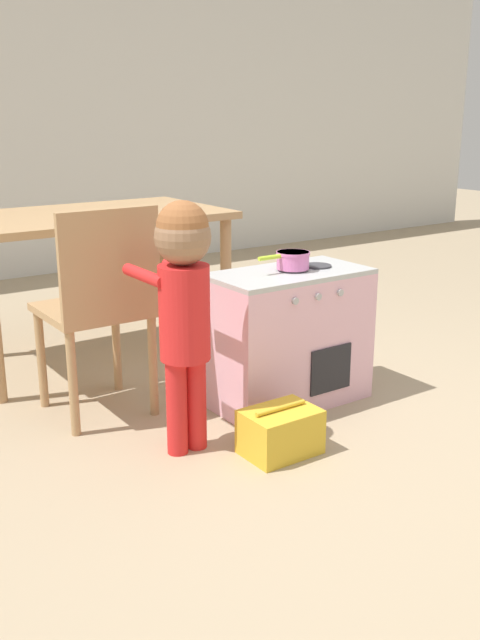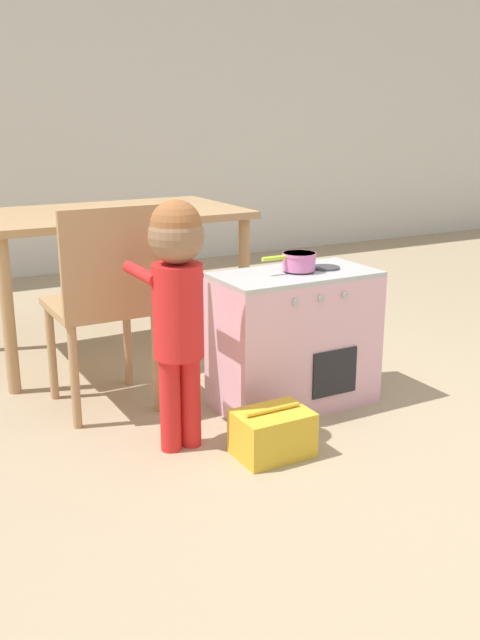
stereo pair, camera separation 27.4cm
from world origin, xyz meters
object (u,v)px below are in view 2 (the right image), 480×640
at_px(play_kitchen, 294,339).
at_px(child_figure, 177,288).
at_px(toy_pot, 299,260).
at_px(dining_table, 109,229).
at_px(dining_chair_near, 105,301).
at_px(toy_basket, 273,433).

bearing_deg(play_kitchen, child_figure, -165.63).
relative_size(play_kitchen, child_figure, 0.73).
height_order(toy_pot, dining_table, dining_table).
bearing_deg(dining_table, play_kitchen, -66.77).
distance_m(play_kitchen, child_figure, 0.69).
distance_m(dining_table, dining_chair_near, 0.79).
height_order(child_figure, toy_basket, child_figure).
bearing_deg(toy_pot, child_figure, -165.89).
distance_m(toy_pot, dining_table, 1.11).
height_order(toy_pot, toy_basket, toy_pot).
distance_m(toy_pot, toy_basket, 0.74).
height_order(play_kitchen, toy_basket, play_kitchen).
relative_size(toy_pot, child_figure, 0.26).
xyz_separation_m(dining_table, dining_chair_near, (-0.27, -0.72, -0.17)).
distance_m(child_figure, dining_table, 1.18).
bearing_deg(dining_chair_near, play_kitchen, -22.81).
distance_m(toy_pot, child_figure, 0.63).
bearing_deg(dining_table, dining_chair_near, -110.79).
relative_size(toy_pot, dining_chair_near, 0.28).
distance_m(play_kitchen, dining_chair_near, 0.79).
bearing_deg(toy_basket, dining_chair_near, 119.58).
relative_size(play_kitchen, toy_basket, 2.48).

